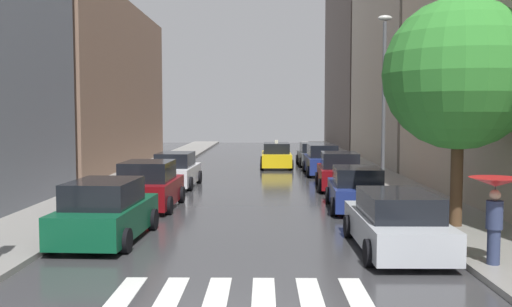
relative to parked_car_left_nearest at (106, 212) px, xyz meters
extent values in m
cube|color=#363639|center=(3.90, 17.44, -0.81)|extent=(28.00, 72.00, 0.04)
cube|color=gray|center=(-2.60, 17.44, -0.72)|extent=(3.00, 72.00, 0.15)
cube|color=gray|center=(10.40, 17.44, -0.72)|extent=(3.00, 72.00, 0.15)
cube|color=silver|center=(1.65, -4.64, -0.79)|extent=(0.45, 2.20, 0.01)
cube|color=silver|center=(2.55, -4.64, -0.79)|extent=(0.45, 2.20, 0.01)
cube|color=silver|center=(3.45, -4.64, -0.79)|extent=(0.45, 2.20, 0.01)
cube|color=silver|center=(4.35, -4.64, -0.79)|extent=(0.45, 2.20, 0.01)
cube|color=silver|center=(5.25, -4.64, -0.79)|extent=(0.45, 2.20, 0.01)
cube|color=silver|center=(6.15, -4.64, -0.79)|extent=(0.45, 2.20, 0.01)
cube|color=#8C6B56|center=(-7.10, 21.23, 4.49)|extent=(6.00, 21.18, 10.56)
cube|color=#9E9384|center=(14.90, 25.30, 6.48)|extent=(6.00, 17.18, 14.54)
cube|color=#564C47|center=(14.90, 44.99, 7.94)|extent=(6.00, 20.72, 17.47)
cube|color=#0C4C2D|center=(0.00, 0.06, -0.20)|extent=(2.06, 4.44, 0.84)
cube|color=black|center=(-0.01, -0.16, 0.56)|extent=(1.75, 2.47, 0.68)
cylinder|color=black|center=(-0.87, 1.54, -0.47)|extent=(0.25, 0.65, 0.64)
cylinder|color=black|center=(1.00, 1.46, -0.47)|extent=(0.25, 0.65, 0.64)
cylinder|color=black|center=(-1.00, -1.34, -0.47)|extent=(0.25, 0.65, 0.64)
cylinder|color=black|center=(0.88, -1.42, -0.47)|extent=(0.25, 0.65, 0.64)
cube|color=maroon|center=(0.10, 5.41, -0.18)|extent=(2.03, 4.05, 0.87)
cube|color=black|center=(0.09, 5.21, 0.61)|extent=(1.76, 2.24, 0.71)
cylinder|color=black|center=(-0.85, 6.75, -0.47)|extent=(0.23, 0.64, 0.64)
cylinder|color=black|center=(1.10, 6.71, -0.47)|extent=(0.23, 0.64, 0.64)
cylinder|color=black|center=(-0.90, 4.10, -0.47)|extent=(0.23, 0.64, 0.64)
cylinder|color=black|center=(1.04, 4.06, -0.47)|extent=(0.23, 0.64, 0.64)
cube|color=silver|center=(0.15, 11.57, -0.21)|extent=(1.92, 4.30, 0.82)
cube|color=black|center=(0.15, 11.36, 0.54)|extent=(1.64, 2.39, 0.67)
cylinder|color=black|center=(-0.68, 13.00, -0.47)|extent=(0.24, 0.65, 0.64)
cylinder|color=black|center=(1.09, 12.93, -0.47)|extent=(0.24, 0.65, 0.64)
cylinder|color=black|center=(-0.78, 10.20, -0.47)|extent=(0.24, 0.65, 0.64)
cylinder|color=black|center=(0.99, 10.14, -0.47)|extent=(0.24, 0.65, 0.64)
cube|color=#B2B7BF|center=(7.72, -1.03, -0.24)|extent=(1.94, 4.72, 0.75)
cube|color=black|center=(7.72, -1.26, 0.44)|extent=(1.70, 2.60, 0.61)
cylinder|color=black|center=(6.75, 0.52, -0.47)|extent=(0.22, 0.64, 0.64)
cylinder|color=black|center=(8.67, 0.53, -0.47)|extent=(0.22, 0.64, 0.64)
cylinder|color=black|center=(6.77, -2.58, -0.47)|extent=(0.22, 0.64, 0.64)
cylinder|color=black|center=(8.69, -2.57, -0.47)|extent=(0.22, 0.64, 0.64)
cube|color=navy|center=(7.73, 5.22, -0.23)|extent=(2.02, 4.26, 0.77)
cube|color=black|center=(7.72, 5.01, 0.47)|extent=(1.71, 2.37, 0.63)
cylinder|color=black|center=(6.88, 6.64, -0.47)|extent=(0.25, 0.65, 0.64)
cylinder|color=black|center=(8.70, 6.55, -0.47)|extent=(0.25, 0.65, 0.64)
cylinder|color=black|center=(6.75, 3.88, -0.47)|extent=(0.25, 0.65, 0.64)
cylinder|color=black|center=(8.57, 3.80, -0.47)|extent=(0.25, 0.65, 0.64)
cube|color=maroon|center=(7.84, 10.89, -0.19)|extent=(2.01, 4.26, 0.85)
cube|color=black|center=(7.84, 10.68, 0.58)|extent=(1.71, 2.37, 0.70)
cylinder|color=black|center=(6.99, 12.31, -0.47)|extent=(0.25, 0.65, 0.64)
cylinder|color=black|center=(8.82, 12.23, -0.47)|extent=(0.25, 0.65, 0.64)
cylinder|color=black|center=(6.87, 9.55, -0.47)|extent=(0.25, 0.65, 0.64)
cylinder|color=black|center=(8.70, 9.47, -0.47)|extent=(0.25, 0.65, 0.64)
cube|color=navy|center=(7.69, 17.25, -0.18)|extent=(1.78, 4.61, 0.86)
cube|color=black|center=(7.69, 17.02, 0.60)|extent=(1.56, 2.54, 0.71)
cylinder|color=black|center=(6.80, 18.76, -0.47)|extent=(0.22, 0.64, 0.64)
cylinder|color=black|center=(8.56, 18.77, -0.47)|extent=(0.22, 0.64, 0.64)
cylinder|color=black|center=(6.81, 15.73, -0.47)|extent=(0.22, 0.64, 0.64)
cylinder|color=black|center=(8.57, 15.73, -0.47)|extent=(0.22, 0.64, 0.64)
cube|color=#474C51|center=(7.65, 22.80, -0.24)|extent=(1.90, 4.06, 0.76)
cube|color=black|center=(7.65, 22.60, 0.45)|extent=(1.65, 2.24, 0.62)
cylinder|color=black|center=(6.71, 24.11, -0.47)|extent=(0.23, 0.64, 0.64)
cylinder|color=black|center=(8.54, 24.14, -0.47)|extent=(0.23, 0.64, 0.64)
cylinder|color=black|center=(6.76, 21.46, -0.47)|extent=(0.23, 0.64, 0.64)
cylinder|color=black|center=(8.59, 21.49, -0.47)|extent=(0.23, 0.64, 0.64)
cube|color=yellow|center=(5.15, 21.27, -0.22)|extent=(1.85, 4.55, 0.80)
cube|color=black|center=(5.15, 21.04, 0.51)|extent=(1.63, 2.50, 0.65)
cube|color=#F2EDCC|center=(5.15, 21.04, 0.92)|extent=(0.20, 0.36, 0.18)
cylinder|color=black|center=(4.23, 22.77, -0.47)|extent=(0.22, 0.64, 0.64)
cylinder|color=black|center=(6.08, 22.77, -0.47)|extent=(0.22, 0.64, 0.64)
cylinder|color=black|center=(4.23, 19.76, -0.47)|extent=(0.22, 0.64, 0.64)
cylinder|color=black|center=(6.08, 19.76, -0.47)|extent=(0.22, 0.64, 0.64)
cylinder|color=navy|center=(9.46, -2.89, -0.24)|extent=(0.28, 0.28, 0.80)
cylinder|color=navy|center=(9.46, -2.89, 0.47)|extent=(0.36, 0.36, 0.63)
sphere|color=tan|center=(9.46, -2.89, 0.91)|extent=(0.25, 0.25, 0.25)
cone|color=red|center=(9.46, -2.89, 1.20)|extent=(1.14, 1.14, 0.20)
cylinder|color=#333338|center=(9.46, -2.89, 0.84)|extent=(0.02, 0.02, 0.73)
cylinder|color=#513823|center=(10.10, 1.48, 0.67)|extent=(0.36, 0.36, 2.62)
sphere|color=#338530|center=(10.10, 1.48, 3.88)|extent=(4.48, 4.48, 4.48)
cylinder|color=#595B60|center=(9.45, 8.85, 2.97)|extent=(0.16, 0.16, 7.22)
ellipsoid|color=beige|center=(9.45, 8.85, 6.73)|extent=(0.60, 0.28, 0.24)
camera|label=1|loc=(4.35, -15.38, 2.70)|focal=39.78mm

